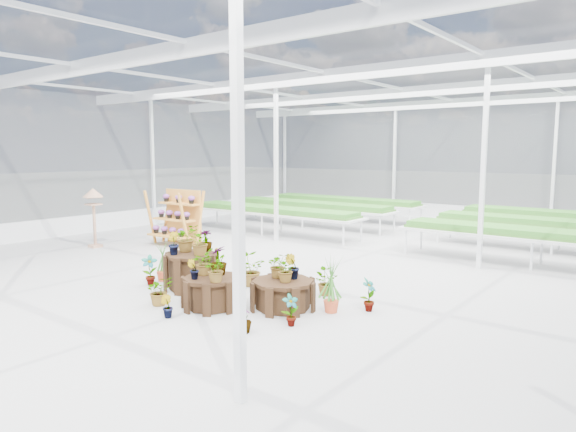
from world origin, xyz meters
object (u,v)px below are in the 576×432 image
Objects in this scene: plinth_mid at (212,292)px; plinth_low at (283,294)px; bird_table at (94,218)px; shelf_rack at (175,218)px; plinth_tall at (191,271)px.

plinth_low is (1.00, 0.70, -0.02)m from plinth_mid.
plinth_mid is 0.61× the size of bird_table.
bird_table reaches higher than shelf_rack.
shelf_rack reaches higher than plinth_mid.
shelf_rack is at bearing 155.45° from plinth_low.
plinth_mid is at bearing -145.01° from plinth_low.
plinth_tall is at bearing -177.40° from plinth_low.
shelf_rack is (-6.17, 2.82, 0.54)m from plinth_low.
shelf_rack is at bearing 145.77° from plinth_mid.
bird_table reaches higher than plinth_low.
plinth_tall is 1.34m from plinth_mid.
plinth_mid is at bearing -40.04° from bird_table.
bird_table is (-6.69, 1.92, 0.57)m from plinth_mid.
shelf_rack is at bearing 143.68° from plinth_tall.
bird_table is (-1.52, -1.60, 0.04)m from shelf_rack.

